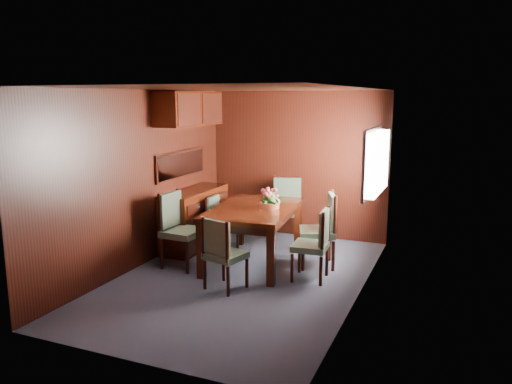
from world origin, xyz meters
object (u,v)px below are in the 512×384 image
at_px(chair_left_near, 178,225).
at_px(chair_head, 222,250).
at_px(chair_right_near, 316,240).
at_px(sideboard, 195,218).
at_px(flower_centerpiece, 269,198).
at_px(dining_table, 254,215).

height_order(chair_left_near, chair_head, chair_left_near).
relative_size(chair_right_near, chair_head, 1.03).
xyz_separation_m(sideboard, chair_head, (1.19, -1.45, 0.05)).
xyz_separation_m(chair_left_near, chair_right_near, (1.89, 0.21, -0.06)).
height_order(chair_head, flower_centerpiece, flower_centerpiece).
relative_size(sideboard, chair_left_near, 1.34).
height_order(chair_right_near, flower_centerpiece, flower_centerpiece).
relative_size(sideboard, chair_head, 1.54).
xyz_separation_m(sideboard, chair_right_near, (2.14, -0.68, 0.07)).
height_order(dining_table, chair_left_near, chair_left_near).
xyz_separation_m(chair_right_near, flower_centerpiece, (-0.77, 0.34, 0.42)).
height_order(chair_left_near, flower_centerpiece, flower_centerpiece).
relative_size(dining_table, chair_left_near, 1.73).
bearing_deg(chair_right_near, chair_head, 125.81).
bearing_deg(chair_head, flower_centerpiece, 95.51).
bearing_deg(flower_centerpiece, dining_table, -172.07).
relative_size(dining_table, flower_centerpiece, 6.19).
distance_m(dining_table, chair_head, 1.10).
bearing_deg(flower_centerpiece, chair_head, -99.08).
bearing_deg(sideboard, chair_head, -50.61).
bearing_deg(chair_head, sideboard, 143.97).
bearing_deg(sideboard, chair_left_near, -74.84).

